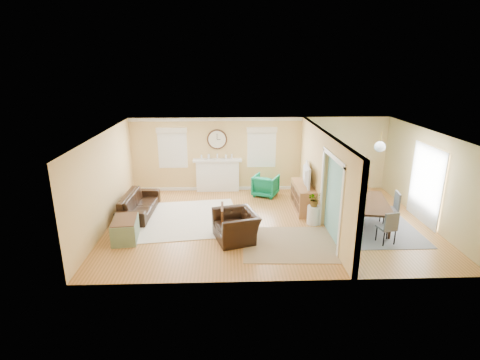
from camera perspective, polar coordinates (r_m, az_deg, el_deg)
name	(u,v)px	position (r m, az deg, el deg)	size (l,w,h in m)	color
floor	(268,223)	(10.82, 4.32, -6.51)	(9.00, 9.00, 0.00)	#94612B
wall_back	(260,154)	(13.24, 3.05, 3.95)	(9.00, 0.02, 2.60)	#E3BC70
wall_front	(286,224)	(7.58, 7.00, -6.69)	(9.00, 0.02, 2.60)	#E3BC70
wall_left	(105,181)	(10.83, -19.91, -0.18)	(0.02, 6.00, 2.60)	#E3BC70
wall_right	(429,178)	(11.75, 26.84, 0.30)	(0.02, 6.00, 2.60)	#E3BC70
ceiling	(270,133)	(10.06, 4.66, 7.17)	(9.00, 6.00, 0.02)	white
partition	(321,174)	(10.89, 12.26, 0.89)	(0.17, 6.00, 2.60)	#E3BC70
fireplace	(218,175)	(13.26, -3.42, 0.82)	(1.70, 0.30, 1.17)	white
wall_clock	(217,139)	(13.05, -3.51, 6.21)	(0.70, 0.07, 0.70)	#4B2F1A
window_left	(172,145)	(13.20, -10.26, 5.25)	(1.05, 0.13, 1.42)	white
window_right	(262,145)	(13.12, 3.31, 5.42)	(1.05, 0.13, 1.42)	white
french_doors	(426,185)	(11.79, 26.52, -0.63)	(0.06, 1.70, 2.20)	white
pendant	(380,147)	(10.89, 20.54, 4.77)	(0.30, 0.30, 0.55)	gold
rug_cream	(182,219)	(11.15, -8.88, -5.89)	(3.32, 2.87, 0.02)	#F5E7CD
rug_jute	(291,244)	(9.69, 7.80, -9.59)	(2.44, 1.99, 0.01)	#9B7D5D
rug_grey	(367,224)	(11.28, 18.73, -6.38)	(2.45, 3.06, 0.01)	slate
sofa	(139,204)	(11.71, -15.13, -3.52)	(2.16, 0.85, 0.63)	black
eames_chair	(236,226)	(9.68, -0.61, -7.04)	(1.14, 1.00, 0.74)	black
green_chair	(266,185)	(12.86, 3.93, -0.82)	(0.78, 0.80, 0.73)	#0A6438
trunk	(125,229)	(10.15, -17.08, -7.20)	(0.72, 1.05, 0.57)	slate
credenza	(303,197)	(11.77, 9.61, -2.59)	(0.54, 1.58, 0.80)	#A26E42
tv	(304,175)	(11.55, 9.71, 0.79)	(1.13, 0.15, 0.65)	black
garden_stool	(314,215)	(10.83, 11.14, -5.25)	(0.36, 0.36, 0.53)	white
potted_plant	(315,199)	(10.65, 11.29, -2.85)	(0.39, 0.34, 0.43)	#337F33
dining_table	(368,213)	(11.15, 18.90, -4.79)	(1.95, 1.09, 0.69)	#4B2F1A
dining_chair_n	(355,195)	(11.98, 17.12, -2.21)	(0.40, 0.40, 0.88)	slate
dining_chair_s	(387,224)	(10.14, 21.48, -6.29)	(0.46, 0.46, 0.88)	slate
dining_chair_w	(344,206)	(10.93, 15.56, -3.82)	(0.45, 0.45, 0.92)	white
dining_chair_e	(390,206)	(11.26, 21.86, -3.66)	(0.49, 0.49, 0.97)	slate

